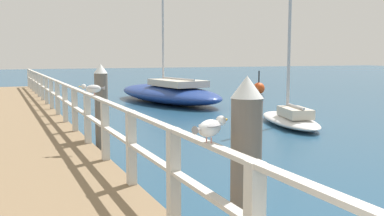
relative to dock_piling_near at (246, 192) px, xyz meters
The scene contains 9 objects.
pier_deck 10.51m from the dock_piling_near, 99.88° to the left, with size 3.00×26.93×0.54m, color #846B4C.
pier_railing 10.33m from the dock_piling_near, 92.11° to the left, with size 0.12×25.45×1.02m.
dock_piling_near is the anchor object (origin of this frame).
dock_piling_far 6.00m from the dock_piling_near, 90.00° to the left, with size 0.29×0.29×2.13m.
seagull_foreground 0.73m from the dock_piling_near, behind, with size 0.44×0.27×0.21m.
seagull_background 4.95m from the dock_piling_near, 94.53° to the left, with size 0.47×0.23×0.21m.
boat_0 17.90m from the dock_piling_near, 71.58° to the left, with size 4.12×8.70×8.67m.
boat_3 10.98m from the dock_piling_near, 51.66° to the left, with size 2.38×4.28×5.57m.
channel_buoy 22.86m from the dock_piling_near, 57.41° to the left, with size 0.70×0.70×1.40m.
Camera 1 is at (-0.22, -0.23, 2.30)m, focal length 41.57 mm.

